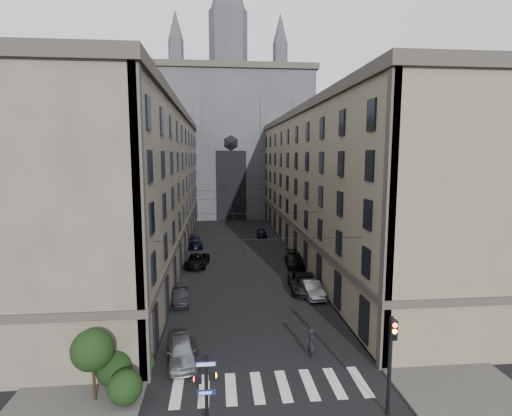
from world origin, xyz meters
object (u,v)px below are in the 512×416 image
object	(u,v)px
pedestrian_signal_left	(206,387)
car_left_midfar	(197,261)
car_left_midnear	(181,297)
car_right_midfar	(295,260)
car_right_far	(262,233)
car_right_midnear	(303,283)
car_right_near	(311,289)
traffic_light_right	(391,354)
gothic_tower	(229,134)
pedestrian	(311,343)
car_left_near	(182,351)
car_left_far	(195,242)

from	to	relation	value
pedestrian_signal_left	car_left_midfar	xyz separation A→B (m)	(-1.83, 28.77, -1.59)
car_left_midnear	car_right_midfar	bearing A→B (deg)	35.44
car_right_far	car_right_midnear	bearing A→B (deg)	-85.61
car_right_near	car_right_far	size ratio (longest dim) A/B	1.16
car_left_midnear	car_right_far	size ratio (longest dim) A/B	1.01
traffic_light_right	car_left_midfar	distance (m)	30.50
gothic_tower	car_right_far	world-z (taller)	gothic_tower
car_right_midfar	car_right_midnear	bearing A→B (deg)	-91.21
car_right_midfar	pedestrian	size ratio (longest dim) A/B	2.63
car_right_far	car_right_midfar	bearing A→B (deg)	-81.52
car_left_midfar	car_right_far	distance (m)	18.88
traffic_light_right	car_left_midnear	xyz separation A→B (m)	(-11.80, 16.57, -2.65)
car_left_near	car_right_far	bearing A→B (deg)	68.65
car_left_far	pedestrian	xyz separation A→B (m)	(9.19, -32.53, 0.27)
pedestrian_signal_left	car_right_far	world-z (taller)	pedestrian_signal_left
car_left_near	car_right_midfar	world-z (taller)	car_right_midfar
car_left_midfar	car_right_near	world-z (taller)	car_left_midfar
car_right_midfar	car_left_near	bearing A→B (deg)	-114.00
traffic_light_right	car_left_near	xyz separation A→B (m)	(-10.85, 6.28, -2.54)
pedestrian_signal_left	car_right_midnear	distance (m)	21.21
car_left_midnear	pedestrian	xyz separation A→B (m)	(9.28, -10.49, 0.35)
car_right_midfar	pedestrian	xyz separation A→B (m)	(-3.12, -21.34, 0.24)
traffic_light_right	car_right_far	xyz separation A→B (m)	(-1.40, 44.65, -2.64)
car_left_midfar	pedestrian	bearing A→B (deg)	-62.05
car_left_near	car_right_midfar	size ratio (longest dim) A/B	0.85
car_left_midnear	car_right_near	distance (m)	11.97
traffic_light_right	car_right_midfar	world-z (taller)	traffic_light_right
pedestrian_signal_left	car_right_near	world-z (taller)	pedestrian_signal_left
car_left_midnear	car_right_near	bearing A→B (deg)	-2.71
car_left_far	car_right_near	bearing A→B (deg)	-67.16
car_left_midnear	car_right_midnear	xyz separation A→B (m)	(11.54, 2.22, 0.16)
traffic_light_right	car_right_midnear	distance (m)	18.95
car_right_midnear	car_right_midfar	xyz separation A→B (m)	(0.86, 8.63, -0.04)
gothic_tower	pedestrian_signal_left	size ratio (longest dim) A/B	14.50
pedestrian_signal_left	car_right_midfar	xyz separation A→B (m)	(9.71, 27.84, -1.57)
car_left_midnear	pedestrian_signal_left	bearing A→B (deg)	-86.75
gothic_tower	car_left_midfar	xyz separation A→B (m)	(-5.34, -44.68, -17.07)
traffic_light_right	car_right_near	distance (m)	17.39
gothic_tower	car_left_midfar	bearing A→B (deg)	-96.81
car_left_midnear	car_right_midfar	distance (m)	16.47
gothic_tower	car_right_near	xyz separation A→B (m)	(5.75, -55.83, -17.07)
pedestrian_signal_left	car_right_midnear	world-z (taller)	pedestrian_signal_left
gothic_tower	car_left_midnear	world-z (taller)	gothic_tower
traffic_light_right	gothic_tower	bearing A→B (deg)	94.38
car_left_near	car_right_far	world-z (taller)	car_left_near
car_left_midfar	pedestrian	size ratio (longest dim) A/B	2.66
car_left_near	car_right_midnear	xyz separation A→B (m)	(10.59, 12.50, 0.04)
car_right_far	car_left_midnear	bearing A→B (deg)	-108.46
car_right_midnear	car_right_far	size ratio (longest dim) A/B	1.50
gothic_tower	pedestrian_signal_left	world-z (taller)	gothic_tower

